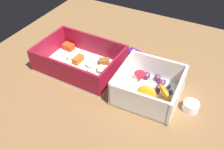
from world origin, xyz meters
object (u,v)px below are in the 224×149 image
object	(u,v)px
fruit_bowl	(149,88)
candy_bar	(138,55)
paper_cup_liner	(191,106)
pasta_container	(80,62)

from	to	relation	value
fruit_bowl	candy_bar	bearing A→B (deg)	122.33
fruit_bowl	paper_cup_liner	size ratio (longest dim) A/B	4.17
candy_bar	paper_cup_liner	xyz separation A→B (cm)	(18.24, -12.80, 0.43)
pasta_container	paper_cup_liner	bearing A→B (deg)	-0.44
pasta_container	fruit_bowl	distance (cm)	19.92
pasta_container	fruit_bowl	xyz separation A→B (cm)	(19.88, -1.10, 0.21)
fruit_bowl	candy_bar	distance (cm)	15.40
candy_bar	paper_cup_liner	distance (cm)	22.29
pasta_container	paper_cup_liner	xyz separation A→B (cm)	(29.94, -0.97, -1.00)
fruit_bowl	paper_cup_liner	world-z (taller)	fruit_bowl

